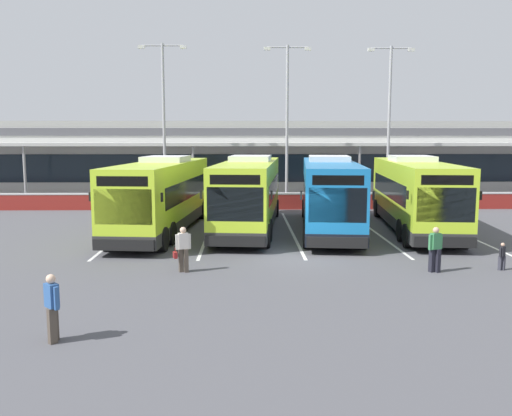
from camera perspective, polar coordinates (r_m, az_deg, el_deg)
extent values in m
plane|color=#4C4C51|center=(21.71, 5.13, -5.21)|extent=(200.00, 200.00, 0.00)
cube|color=#B7B7B2|center=(48.15, 1.62, 5.09)|extent=(70.00, 10.00, 5.50)
cube|color=#19232D|center=(43.16, 1.95, 4.21)|extent=(66.00, 0.08, 2.20)
cube|color=#4C4C51|center=(43.09, 1.96, 8.00)|extent=(68.00, 0.08, 0.60)
cube|color=beige|center=(41.62, 2.07, 6.71)|extent=(67.00, 3.00, 0.24)
cube|color=gray|center=(48.12, 1.63, 8.66)|extent=(70.00, 10.00, 0.50)
cylinder|color=#999999|center=(43.57, -23.12, 3.39)|extent=(0.20, 0.20, 4.20)
cylinder|color=#999999|center=(40.62, -6.63, 3.68)|extent=(0.20, 0.20, 4.20)
cylinder|color=#999999|center=(41.34, 10.78, 3.66)|extent=(0.20, 0.20, 4.20)
cube|color=maroon|center=(35.88, 2.59, 0.66)|extent=(60.00, 0.36, 1.00)
cube|color=#B2B2B2|center=(35.82, 2.60, 1.53)|extent=(60.00, 0.40, 0.10)
cube|color=#B7DB2D|center=(27.48, -9.88, 1.41)|extent=(3.75, 12.20, 3.19)
cube|color=#333333|center=(27.64, -9.82, -1.30)|extent=(3.77, 12.22, 0.56)
cube|color=black|center=(27.84, -9.68, 2.00)|extent=(3.54, 9.81, 0.96)
cube|color=black|center=(21.79, -13.77, 0.12)|extent=(2.31, 0.33, 1.40)
cube|color=black|center=(21.68, -13.86, 2.74)|extent=(2.05, 0.29, 0.40)
cube|color=silver|center=(28.32, -9.45, 5.12)|extent=(2.32, 2.99, 0.28)
cube|color=black|center=(21.92, -13.74, -3.81)|extent=(2.45, 0.41, 0.44)
cube|color=black|center=(21.67, -9.86, 1.12)|extent=(0.09, 0.13, 0.36)
cube|color=black|center=(22.57, -17.03, 1.15)|extent=(0.09, 0.13, 0.36)
cylinder|color=black|center=(31.85, -5.68, -0.20)|extent=(0.42, 1.07, 1.04)
cylinder|color=black|center=(32.36, -9.85, -0.16)|extent=(0.42, 1.07, 1.04)
cylinder|color=black|center=(24.31, -8.95, -2.65)|extent=(0.42, 1.07, 1.04)
cylinder|color=black|center=(24.97, -14.29, -2.53)|extent=(0.42, 1.07, 1.04)
cylinder|color=black|center=(22.97, -9.76, -3.26)|extent=(0.42, 1.07, 1.04)
cylinder|color=black|center=(23.67, -15.38, -3.11)|extent=(0.42, 1.07, 1.04)
cube|color=#B7DB2D|center=(27.87, -0.76, 1.61)|extent=(3.75, 12.20, 3.19)
cube|color=#333333|center=(28.03, -0.75, -1.07)|extent=(3.77, 12.22, 0.56)
cube|color=black|center=(28.24, -0.68, 2.18)|extent=(3.54, 9.81, 0.96)
cube|color=black|center=(21.97, -2.20, 0.39)|extent=(2.31, 0.33, 1.40)
cube|color=black|center=(21.86, -2.22, 2.99)|extent=(2.05, 0.29, 0.40)
cube|color=silver|center=(28.74, -0.58, 5.25)|extent=(2.32, 2.99, 0.28)
cube|color=black|center=(22.10, -2.22, -3.50)|extent=(2.45, 0.41, 0.44)
cube|color=black|center=(22.15, 1.64, 1.37)|extent=(0.09, 0.13, 0.36)
cube|color=black|center=(22.49, -5.79, 1.42)|extent=(0.09, 0.13, 0.36)
cylinder|color=black|center=(32.51, 2.10, -0.01)|extent=(0.42, 1.07, 1.04)
cylinder|color=black|center=(32.70, -2.09, 0.03)|extent=(0.42, 1.07, 1.04)
cylinder|color=black|center=(24.80, 1.31, -2.36)|extent=(0.42, 1.07, 1.04)
cylinder|color=black|center=(25.05, -4.16, -2.28)|extent=(0.42, 1.07, 1.04)
cylinder|color=black|center=(23.43, 1.11, -2.94)|extent=(0.42, 1.07, 1.04)
cylinder|color=black|center=(23.69, -4.67, -2.85)|extent=(0.42, 1.07, 1.04)
cube|color=#1972B7|center=(27.83, 7.73, 1.53)|extent=(3.75, 12.20, 3.19)
cube|color=black|center=(28.00, 7.68, -1.14)|extent=(3.77, 12.22, 0.56)
cube|color=black|center=(28.21, 7.69, 2.11)|extent=(3.54, 9.81, 0.96)
cube|color=black|center=(21.92, 8.57, 0.30)|extent=(2.31, 0.33, 1.40)
cube|color=black|center=(21.80, 8.62, 2.90)|extent=(2.05, 0.29, 0.40)
cube|color=silver|center=(28.71, 7.68, 5.18)|extent=(2.32, 2.99, 0.28)
cube|color=black|center=(22.04, 8.51, -3.61)|extent=(2.45, 0.41, 0.44)
cube|color=black|center=(22.37, 12.25, 1.26)|extent=(0.09, 0.13, 0.36)
cube|color=black|center=(22.17, 4.77, 1.35)|extent=(0.09, 0.13, 0.36)
cylinder|color=black|center=(32.64, 9.35, -0.08)|extent=(0.42, 1.07, 1.04)
cylinder|color=black|center=(32.52, 5.15, -0.04)|extent=(0.42, 1.07, 1.04)
cylinder|color=black|center=(24.96, 10.81, -2.43)|extent=(0.42, 1.07, 1.04)
cylinder|color=black|center=(24.81, 5.31, -2.39)|extent=(0.42, 1.07, 1.04)
cylinder|color=black|center=(23.59, 11.18, -3.01)|extent=(0.42, 1.07, 1.04)
cylinder|color=black|center=(23.43, 5.35, -2.97)|extent=(0.42, 1.07, 1.04)
cube|color=#B7DB2D|center=(28.84, 16.34, 1.50)|extent=(3.75, 12.20, 3.19)
cube|color=#333333|center=(29.00, 16.24, -1.08)|extent=(3.77, 12.22, 0.56)
cube|color=black|center=(29.21, 16.20, 2.06)|extent=(3.54, 9.81, 0.96)
cube|color=black|center=(23.07, 19.33, 0.31)|extent=(2.31, 0.33, 1.40)
cube|color=black|center=(22.96, 19.44, 2.79)|extent=(2.05, 0.29, 0.40)
cube|color=silver|center=(29.70, 16.07, 5.03)|extent=(2.32, 2.99, 0.28)
cube|color=black|center=(23.19, 19.23, -3.40)|extent=(2.45, 0.41, 0.44)
cube|color=black|center=(23.77, 22.54, 1.21)|extent=(0.09, 0.13, 0.36)
cube|color=black|center=(23.04, 15.64, 1.33)|extent=(0.09, 0.13, 0.36)
cylinder|color=black|center=(33.72, 16.67, -0.06)|extent=(0.42, 1.07, 1.04)
cylinder|color=black|center=(33.30, 12.64, -0.01)|extent=(0.42, 1.07, 1.04)
cylinder|color=black|center=(26.22, 20.20, -2.29)|extent=(0.42, 1.07, 1.04)
cylinder|color=black|center=(25.68, 15.05, -2.28)|extent=(0.42, 1.07, 1.04)
cylinder|color=black|center=(24.90, 21.05, -2.83)|extent=(0.42, 1.07, 1.04)
cylinder|color=black|center=(24.33, 15.64, -2.83)|extent=(0.42, 1.07, 1.04)
cube|color=silver|center=(28.11, -13.58, -2.47)|extent=(0.14, 13.00, 0.01)
cube|color=silver|center=(27.52, -5.00, -2.49)|extent=(0.14, 13.00, 0.01)
cube|color=silver|center=(27.57, 3.75, -2.47)|extent=(0.14, 13.00, 0.01)
cube|color=silver|center=(28.24, 12.28, -2.38)|extent=(0.14, 13.00, 0.01)
cube|color=silver|center=(29.50, 20.24, -2.26)|extent=(0.14, 13.00, 0.01)
cube|color=#4C4238|center=(19.50, -7.89, -5.45)|extent=(0.19, 0.21, 0.84)
cube|color=#4C4238|center=(19.41, -7.35, -5.50)|extent=(0.19, 0.21, 0.84)
cube|color=silver|center=(19.31, -7.66, -3.45)|extent=(0.39, 0.31, 0.56)
cube|color=silver|center=(19.27, -8.30, -3.57)|extent=(0.12, 0.12, 0.54)
cube|color=silver|center=(19.36, -7.02, -3.49)|extent=(0.12, 0.12, 0.54)
sphere|color=#DBB293|center=(19.24, -7.68, -2.31)|extent=(0.22, 0.22, 0.22)
cube|color=maroon|center=(19.37, -8.49, -4.91)|extent=(0.20, 0.30, 0.22)
cylinder|color=maroon|center=(19.34, -8.50, -4.39)|extent=(0.02, 0.02, 0.16)
cube|color=#4C4238|center=(13.86, -20.47, -11.25)|extent=(0.23, 0.23, 0.84)
cube|color=#4C4238|center=(13.67, -20.63, -11.52)|extent=(0.23, 0.23, 0.84)
cube|color=#2D5693|center=(13.56, -20.69, -8.58)|extent=(0.40, 0.39, 0.56)
cube|color=#2D5693|center=(13.76, -21.09, -8.49)|extent=(0.13, 0.13, 0.54)
cube|color=#2D5693|center=(13.38, -20.26, -8.90)|extent=(0.13, 0.13, 0.54)
sphere|color=#DBB293|center=(13.46, -20.76, -6.98)|extent=(0.22, 0.22, 0.22)
cube|color=#33333D|center=(21.45, 24.26, -5.30)|extent=(0.14, 0.14, 0.52)
cube|color=#33333D|center=(21.50, 24.56, -5.28)|extent=(0.14, 0.14, 0.52)
cube|color=black|center=(21.39, 24.47, -4.16)|extent=(0.25, 0.24, 0.35)
cube|color=black|center=(21.27, 24.30, -4.26)|extent=(0.08, 0.08, 0.33)
cube|color=black|center=(21.51, 24.64, -4.15)|extent=(0.08, 0.08, 0.33)
sphere|color=tan|center=(21.34, 24.51, -3.52)|extent=(0.14, 0.14, 0.14)
cube|color=black|center=(20.26, 17.98, -5.26)|extent=(0.19, 0.22, 0.84)
cube|color=black|center=(20.27, 18.55, -5.27)|extent=(0.19, 0.22, 0.84)
cube|color=#387F4C|center=(20.13, 18.34, -3.32)|extent=(0.39, 0.32, 0.56)
cube|color=#387F4C|center=(20.00, 17.85, -3.45)|extent=(0.12, 0.12, 0.54)
cube|color=#387F4C|center=(20.27, 18.82, -3.35)|extent=(0.12, 0.12, 0.54)
sphere|color=tan|center=(20.06, 18.39, -2.23)|extent=(0.22, 0.22, 0.22)
cylinder|color=#9E9EA3|center=(38.06, -9.64, 8.50)|extent=(0.20, 0.20, 11.00)
cylinder|color=#9E9EA3|center=(38.54, -9.82, 16.47)|extent=(2.80, 0.10, 0.10)
cube|color=silver|center=(38.74, -11.95, 16.22)|extent=(0.44, 0.28, 0.20)
cube|color=silver|center=(38.34, -7.66, 16.41)|extent=(0.44, 0.28, 0.20)
cylinder|color=#9E9EA3|center=(38.29, 3.28, 8.58)|extent=(0.20, 0.20, 11.00)
cylinder|color=#9E9EA3|center=(38.77, 3.34, 16.51)|extent=(2.80, 0.10, 0.10)
cube|color=silver|center=(38.67, 1.18, 16.40)|extent=(0.44, 0.28, 0.20)
cube|color=silver|center=(38.88, 5.48, 16.31)|extent=(0.44, 0.28, 0.20)
cylinder|color=#9E9EA3|center=(39.73, 13.78, 8.34)|extent=(0.20, 0.20, 11.00)
cylinder|color=#9E9EA3|center=(40.18, 14.03, 15.99)|extent=(2.80, 0.10, 0.10)
cube|color=silver|center=(39.84, 12.01, 15.97)|extent=(0.44, 0.28, 0.20)
cube|color=silver|center=(40.55, 16.01, 15.70)|extent=(0.44, 0.28, 0.20)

